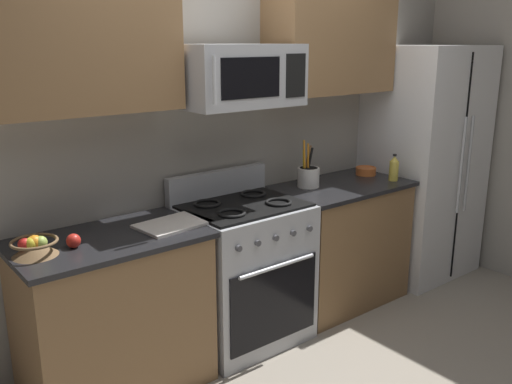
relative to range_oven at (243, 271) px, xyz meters
name	(u,v)px	position (x,y,z in m)	size (l,w,h in m)	color
ground_plane	(314,383)	(0.00, -0.67, -0.47)	(16.00, 16.00, 0.00)	gray
wall_back	(208,137)	(0.00, 0.38, 0.83)	(8.00, 0.10, 2.60)	#9E998E
counter_left	(114,315)	(-0.90, 0.00, -0.02)	(1.01, 0.62, 0.91)	olive
range_oven	(243,271)	(0.00, 0.00, 0.00)	(0.76, 0.66, 1.09)	#B2B5BA
counter_right	(339,243)	(0.90, 0.00, -0.02)	(1.01, 0.62, 0.91)	olive
refrigerator	(423,163)	(1.86, -0.02, 0.47)	(0.87, 0.73, 1.88)	silver
microwave	(239,76)	(0.00, 0.03, 1.24)	(0.75, 0.44, 0.36)	#B2B5BA
upper_cabinets_left	(80,37)	(-0.90, 0.16, 1.46)	(1.00, 0.34, 0.76)	olive
upper_cabinets_right	(331,38)	(0.90, 0.16, 1.46)	(1.00, 0.34, 0.76)	olive
utensil_crock	(308,176)	(0.66, 0.10, 0.52)	(0.15, 0.15, 0.34)	white
fruit_basket	(34,246)	(-1.28, -0.03, 0.48)	(0.23, 0.23, 0.10)	brown
apple_loose	(74,241)	(-1.10, -0.04, 0.47)	(0.07, 0.07, 0.07)	red
cutting_board	(173,224)	(-0.53, -0.05, 0.44)	(0.39, 0.27, 0.02)	silver
bottle_oil	(394,168)	(1.28, -0.16, 0.53)	(0.07, 0.07, 0.20)	gold
prep_bowl	(366,171)	(1.26, 0.09, 0.47)	(0.16, 0.16, 0.06)	#D1662D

